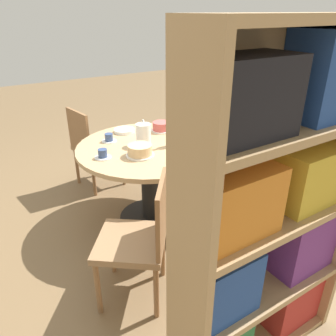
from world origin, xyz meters
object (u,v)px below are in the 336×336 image
Objects in this scene: chair_a at (140,237)px; cup_a at (109,138)px; chair_c at (93,146)px; water_bottle at (179,129)px; cake_main at (140,151)px; cake_second at (161,127)px; cup_b at (103,154)px; chair_b at (227,151)px; coffee_pot at (143,134)px; bookshelf at (270,218)px; cup_c at (196,132)px.

chair_a is 1.07m from cup_a.
water_bottle is (-0.41, 0.98, 0.39)m from chair_c.
chair_c reaches higher than cup_a.
cake_second is at bearing -137.48° from cake_main.
cup_b is (0.26, -0.12, -0.01)m from cake_main.
cake_main is 0.60m from cake_second.
cup_b is (0.64, -0.08, -0.10)m from water_bottle.
cup_a is (1.13, -0.26, 0.28)m from chair_b.
chair_c is at bearing -104.43° from cup_b.
water_bottle is (-0.71, -0.62, 0.39)m from chair_a.
water_bottle is 0.66m from cup_b.
chair_a is at bearing 59.35° from coffee_pot.
bookshelf is (1.03, 1.40, 0.39)m from chair_b.
coffee_pot is 0.23m from cake_main.
chair_a is 3.89× the size of coffee_pot.
cup_a is 1.00× the size of cup_b.
chair_c is 6.76× the size of cup_b.
cup_c is (-0.66, 0.88, 0.28)m from chair_c.
chair_c is 3.92× the size of cake_main.
water_bottle reaches higher than coffee_pot.
cup_c is (-0.25, -0.10, -0.10)m from water_bottle.
cake_second reaches higher than cup_a.
chair_c reaches higher than cake_second.
chair_b is 0.50× the size of bookshelf.
chair_b is 1.20m from cup_a.
water_bottle is 0.39m from cake_second.
chair_a is 0.84m from bookshelf.
coffee_pot reaches higher than cake_main.
cup_a is 1.00× the size of cup_c.
chair_a is 2.63× the size of water_bottle.
cake_main reaches higher than cup_b.
cake_second is (-0.42, -1.65, -0.09)m from bookshelf.
cup_b is (0.23, 0.90, 0.28)m from chair_c.
chair_b is 0.73m from cake_second.
chair_a is 1.24m from cup_c.
cake_main is 1.72× the size of cup_c.
coffee_pot is 1.15× the size of cake_second.
water_bottle is (-0.25, 0.15, 0.03)m from coffee_pot.
chair_a is 6.76× the size of cup_b.
cup_c is at bearing 174.58° from coffee_pot.
chair_a is at bearing 61.10° from cake_main.
cup_b is (0.70, 0.29, -0.01)m from cake_second.
coffee_pot is at bearing -172.87° from chair_a.
chair_c is 3.89× the size of coffee_pot.
cake_second is at bearing -179.83° from chair_a.
chair_a is 0.97m from coffee_pot.
bookshelf is 7.81× the size of coffee_pot.
chair_c is 2.29m from bookshelf.
chair_c is at bearing -67.13° from water_bottle.
chair_b reaches higher than cake_main.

